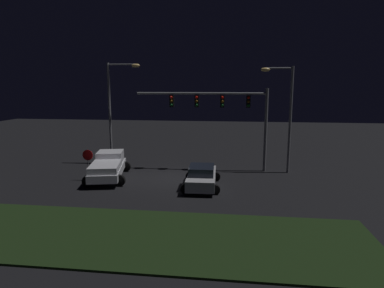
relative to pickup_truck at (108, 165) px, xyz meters
The scene contains 8 objects.
ground_plane 4.69m from the pickup_truck, ahead, with size 80.00×80.00×0.00m, color black.
grass_median 10.18m from the pickup_truck, 63.32° to the right, with size 21.42×5.87×0.10m, color black.
pickup_truck is the anchor object (origin of this frame).
car_sedan 7.12m from the pickup_truck, 11.21° to the right, with size 2.58×4.46×1.51m.
traffic_signal_gantry 9.72m from the pickup_truck, 22.82° to the left, with size 10.32×0.56×6.50m.
street_lamp_left 6.43m from the pickup_truck, 101.41° to the left, with size 2.85×0.44×8.59m.
street_lamp_right 13.83m from the pickup_truck, 13.92° to the left, with size 2.44×0.44×8.13m.
stop_sign 1.51m from the pickup_truck, 148.68° to the right, with size 0.76×0.08×2.23m.
Camera 1 is at (4.34, -22.84, 6.66)m, focal length 30.65 mm.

